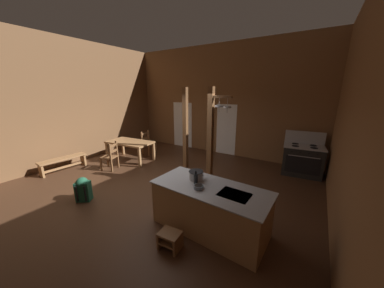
% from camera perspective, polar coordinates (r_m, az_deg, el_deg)
% --- Properties ---
extents(ground_plane, '(8.71, 8.44, 0.10)m').
position_cam_1_polar(ground_plane, '(5.66, -10.27, -12.71)').
color(ground_plane, '#422819').
extents(wall_back, '(8.71, 0.14, 4.33)m').
position_cam_1_polar(wall_back, '(8.28, 7.81, 12.24)').
color(wall_back, brown).
rests_on(wall_back, ground_plane).
extents(wall_left, '(0.14, 8.44, 4.33)m').
position_cam_1_polar(wall_left, '(8.32, -32.31, 10.09)').
color(wall_left, brown).
rests_on(wall_left, ground_plane).
extents(wall_right, '(0.14, 8.44, 4.33)m').
position_cam_1_polar(wall_right, '(3.69, 41.08, 5.06)').
color(wall_right, brown).
rests_on(wall_right, ground_plane).
extents(glazed_door_back_left, '(1.00, 0.01, 2.05)m').
position_cam_1_polar(glazed_door_back_left, '(9.23, -2.76, 5.54)').
color(glazed_door_back_left, white).
rests_on(glazed_door_back_left, ground_plane).
extents(glazed_panel_back_right, '(0.84, 0.01, 2.05)m').
position_cam_1_polar(glazed_panel_back_right, '(8.19, 9.82, 4.09)').
color(glazed_panel_back_right, white).
rests_on(glazed_panel_back_right, ground_plane).
extents(kitchen_island, '(2.20, 1.06, 0.88)m').
position_cam_1_polar(kitchen_island, '(3.90, 5.12, -18.01)').
color(kitchen_island, '#9E7044').
rests_on(kitchen_island, ground_plane).
extents(stove_range, '(1.22, 0.92, 1.32)m').
position_cam_1_polar(stove_range, '(7.10, 29.27, -3.95)').
color(stove_range, black).
rests_on(stove_range, ground_plane).
extents(support_post_with_pot_rack, '(0.64, 0.23, 2.68)m').
position_cam_1_polar(support_post_with_pot_rack, '(5.35, 5.64, 3.00)').
color(support_post_with_pot_rack, brown).
rests_on(support_post_with_pot_rack, ground_plane).
extents(support_post_center, '(0.14, 0.14, 2.68)m').
position_cam_1_polar(support_post_center, '(6.49, -1.93, 4.22)').
color(support_post_center, brown).
rests_on(support_post_center, ground_plane).
extents(step_stool, '(0.38, 0.31, 0.30)m').
position_cam_1_polar(step_stool, '(3.68, -6.39, -25.64)').
color(step_stool, brown).
rests_on(step_stool, ground_plane).
extents(dining_table, '(1.78, 1.06, 0.74)m').
position_cam_1_polar(dining_table, '(7.73, -17.56, 0.09)').
color(dining_table, '#9E7044').
rests_on(dining_table, ground_plane).
extents(ladderback_chair_near_window, '(0.57, 0.57, 0.95)m').
position_cam_1_polar(ladderback_chair_near_window, '(7.11, -22.55, -3.35)').
color(ladderback_chair_near_window, brown).
rests_on(ladderback_chair_near_window, ground_plane).
extents(ladderback_chair_by_post, '(0.45, 0.45, 0.95)m').
position_cam_1_polar(ladderback_chair_by_post, '(8.43, -12.64, 0.26)').
color(ladderback_chair_by_post, brown).
rests_on(ladderback_chair_by_post, ground_plane).
extents(bench_along_left_wall, '(0.44, 1.40, 0.44)m').
position_cam_1_polar(bench_along_left_wall, '(7.78, -33.24, -4.33)').
color(bench_along_left_wall, '#9E7044').
rests_on(bench_along_left_wall, ground_plane).
extents(backpack, '(0.39, 0.39, 0.60)m').
position_cam_1_polar(backpack, '(5.49, -28.99, -11.17)').
color(backpack, '#1E5138').
rests_on(backpack, ground_plane).
extents(stockpot_on_counter, '(0.36, 0.29, 0.17)m').
position_cam_1_polar(stockpot_on_counter, '(3.91, 1.17, -9.02)').
color(stockpot_on_counter, '#A8AAB2').
rests_on(stockpot_on_counter, kitchen_island).
extents(mixing_bowl_on_counter, '(0.18, 0.18, 0.07)m').
position_cam_1_polar(mixing_bowl_on_counter, '(3.60, 1.93, -12.29)').
color(mixing_bowl_on_counter, slate).
rests_on(mixing_bowl_on_counter, kitchen_island).
extents(bottle_tall_on_counter, '(0.08, 0.08, 0.26)m').
position_cam_1_polar(bottle_tall_on_counter, '(3.73, 1.11, -10.01)').
color(bottle_tall_on_counter, '#1E2328').
rests_on(bottle_tall_on_counter, kitchen_island).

